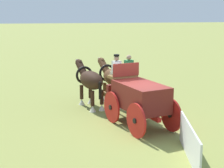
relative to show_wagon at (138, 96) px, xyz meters
name	(u,v)px	position (x,y,z in m)	size (l,w,h in m)	color
ground_plane	(140,126)	(-0.16, -0.05, -1.22)	(220.00, 220.00, 0.00)	olive
show_wagon	(138,96)	(0.00, 0.00, 0.00)	(5.53, 2.53, 2.79)	maroon
draft_horse_near	(90,81)	(3.11, 1.61, 0.07)	(2.92, 1.38, 2.16)	#331E14
draft_horse_off	(114,78)	(3.48, 0.36, 0.07)	(3.07, 1.43, 2.15)	brown
sponsor_banner	(189,142)	(-3.42, -0.81, -0.67)	(3.20, 0.06, 1.10)	silver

